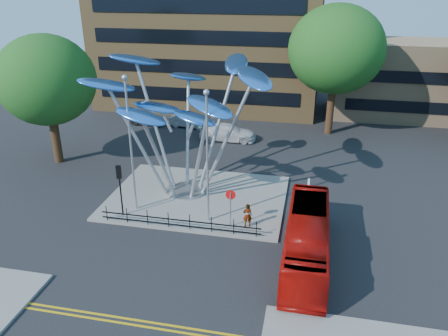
% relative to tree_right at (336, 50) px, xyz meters
% --- Properties ---
extents(ground, '(120.00, 120.00, 0.00)m').
position_rel_tree_right_xyz_m(ground, '(-8.00, -22.00, -8.04)').
color(ground, black).
rests_on(ground, ground).
extents(traffic_island, '(12.00, 9.00, 0.15)m').
position_rel_tree_right_xyz_m(traffic_island, '(-9.00, -16.00, -7.96)').
color(traffic_island, slate).
rests_on(traffic_island, ground).
extents(double_yellow_near, '(40.00, 0.12, 0.01)m').
position_rel_tree_right_xyz_m(double_yellow_near, '(-8.00, -28.00, -8.03)').
color(double_yellow_near, gold).
rests_on(double_yellow_near, ground).
extents(double_yellow_far, '(40.00, 0.12, 0.01)m').
position_rel_tree_right_xyz_m(double_yellow_far, '(-8.00, -28.30, -8.03)').
color(double_yellow_far, gold).
rests_on(double_yellow_far, ground).
extents(low_building_near, '(15.00, 8.00, 8.00)m').
position_rel_tree_right_xyz_m(low_building_near, '(8.00, 8.00, -4.04)').
color(low_building_near, tan).
rests_on(low_building_near, ground).
extents(tree_right, '(8.80, 8.80, 12.11)m').
position_rel_tree_right_xyz_m(tree_right, '(0.00, 0.00, 0.00)').
color(tree_right, black).
rests_on(tree_right, ground).
extents(tree_left, '(7.60, 7.60, 10.32)m').
position_rel_tree_right_xyz_m(tree_left, '(-22.00, -12.00, -1.24)').
color(tree_left, black).
rests_on(tree_left, ground).
extents(leaf_sculpture, '(12.72, 9.54, 9.51)m').
position_rel_tree_right_xyz_m(leaf_sculpture, '(-10.07, -15.32, -1.16)').
color(leaf_sculpture, '#9EA0A5').
rests_on(leaf_sculpture, traffic_island).
extents(street_lamp_left, '(0.36, 0.36, 8.80)m').
position_rel_tree_right_xyz_m(street_lamp_left, '(-12.50, -18.50, -2.68)').
color(street_lamp_left, '#9EA0A5').
rests_on(street_lamp_left, traffic_island).
extents(street_lamp_right, '(0.36, 0.36, 8.30)m').
position_rel_tree_right_xyz_m(street_lamp_right, '(-7.50, -19.00, -2.94)').
color(street_lamp_right, '#9EA0A5').
rests_on(street_lamp_right, traffic_island).
extents(traffic_light_island, '(0.28, 0.18, 3.42)m').
position_rel_tree_right_xyz_m(traffic_light_island, '(-13.00, -19.50, -5.42)').
color(traffic_light_island, black).
rests_on(traffic_light_island, traffic_island).
extents(no_entry_sign_island, '(0.60, 0.10, 2.45)m').
position_rel_tree_right_xyz_m(no_entry_sign_island, '(-6.00, -19.48, -6.22)').
color(no_entry_sign_island, '#9EA0A5').
rests_on(no_entry_sign_island, traffic_island).
extents(pedestrian_railing_front, '(10.00, 0.06, 1.00)m').
position_rel_tree_right_xyz_m(pedestrian_railing_front, '(-9.00, -20.30, -7.48)').
color(pedestrian_railing_front, black).
rests_on(pedestrian_railing_front, traffic_island).
extents(red_bus, '(2.25, 9.37, 2.61)m').
position_rel_tree_right_xyz_m(red_bus, '(-1.40, -21.74, -6.73)').
color(red_bus, '#AB0C07').
rests_on(red_bus, ground).
extents(pedestrian, '(0.63, 0.49, 1.53)m').
position_rel_tree_right_xyz_m(pedestrian, '(-5.00, -19.25, -7.12)').
color(pedestrian, gray).
rests_on(pedestrian, traffic_island).
extents(parked_car_left, '(3.94, 1.89, 1.30)m').
position_rel_tree_right_xyz_m(parked_car_left, '(-18.42, -1.08, -7.39)').
color(parked_car_left, '#3B3E42').
rests_on(parked_car_left, ground).
extents(parked_car_mid, '(4.50, 2.14, 1.43)m').
position_rel_tree_right_xyz_m(parked_car_mid, '(-13.79, -1.01, -7.32)').
color(parked_car_mid, '#9A9BA1').
rests_on(parked_car_mid, ground).
extents(parked_car_right, '(5.36, 2.34, 1.53)m').
position_rel_tree_right_xyz_m(parked_car_right, '(-9.29, -4.00, -7.27)').
color(parked_car_right, silver).
rests_on(parked_car_right, ground).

